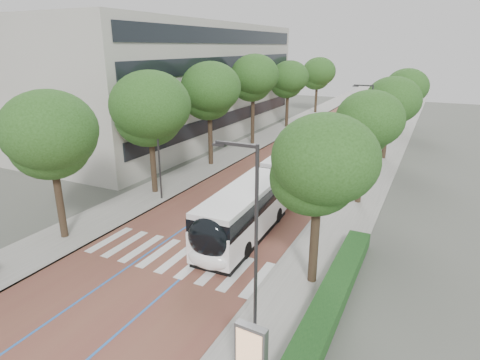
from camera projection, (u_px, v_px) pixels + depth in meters
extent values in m
plane|color=#51544C|center=(163.00, 265.00, 21.78)|extent=(160.00, 160.00, 0.00)
cube|color=brown|center=(337.00, 132.00, 55.78)|extent=(11.00, 140.00, 0.02)
cube|color=gray|center=(286.00, 127.00, 58.92)|extent=(4.00, 140.00, 0.12)
cube|color=gray|center=(394.00, 136.00, 52.62)|extent=(4.00, 140.00, 0.12)
cube|color=gray|center=(299.00, 128.00, 58.12)|extent=(0.20, 140.00, 0.14)
cube|color=gray|center=(379.00, 135.00, 53.42)|extent=(0.20, 140.00, 0.14)
cube|color=silver|center=(110.00, 240.00, 24.64)|extent=(0.55, 3.60, 0.01)
cube|color=silver|center=(125.00, 244.00, 24.11)|extent=(0.55, 3.60, 0.01)
cube|color=silver|center=(142.00, 248.00, 23.59)|extent=(0.55, 3.60, 0.01)
cube|color=silver|center=(159.00, 253.00, 23.06)|extent=(0.55, 3.60, 0.01)
cube|color=silver|center=(177.00, 258.00, 22.54)|extent=(0.55, 3.60, 0.01)
cube|color=silver|center=(196.00, 263.00, 22.01)|extent=(0.55, 3.60, 0.01)
cube|color=silver|center=(216.00, 268.00, 21.49)|extent=(0.55, 3.60, 0.01)
cube|color=silver|center=(237.00, 273.00, 20.96)|extent=(0.55, 3.60, 0.01)
cube|color=silver|center=(258.00, 279.00, 20.44)|extent=(0.55, 3.60, 0.01)
cube|color=blue|center=(326.00, 131.00, 56.45)|extent=(0.12, 126.00, 0.01)
cube|color=blue|center=(349.00, 133.00, 55.11)|extent=(0.12, 126.00, 0.01)
cube|color=#9B9990|center=(168.00, 81.00, 51.55)|extent=(18.00, 40.00, 14.00)
cube|color=black|center=(231.00, 118.00, 49.02)|extent=(0.12, 38.00, 1.60)
cube|color=black|center=(231.00, 91.00, 48.01)|extent=(0.12, 38.00, 1.60)
cube|color=black|center=(230.00, 63.00, 46.99)|extent=(0.12, 38.00, 1.60)
cube|color=black|center=(230.00, 36.00, 46.04)|extent=(0.12, 38.00, 1.60)
cube|color=#143A15|center=(330.00, 302.00, 17.79)|extent=(1.20, 14.00, 0.80)
cylinder|color=#313033|center=(256.00, 248.00, 15.06)|extent=(0.14, 0.14, 8.00)
cube|color=#313033|center=(237.00, 144.00, 14.16)|extent=(1.70, 0.12, 0.12)
cube|color=#313033|center=(220.00, 145.00, 14.48)|extent=(0.50, 0.20, 0.10)
cylinder|color=#313033|center=(369.00, 130.00, 36.32)|extent=(0.14, 0.14, 8.00)
cube|color=#313033|center=(364.00, 85.00, 35.42)|extent=(1.70, 0.12, 0.12)
cube|color=#313033|center=(356.00, 86.00, 35.74)|extent=(0.50, 0.20, 0.10)
cylinder|color=#313033|center=(158.00, 148.00, 29.83)|extent=(0.14, 0.14, 8.00)
cylinder|color=black|center=(60.00, 205.00, 24.22)|extent=(0.44, 0.44, 4.43)
ellipsoid|color=#204716|center=(50.00, 139.00, 22.95)|extent=(5.34, 5.34, 4.54)
cylinder|color=black|center=(153.00, 165.00, 31.85)|extent=(0.44, 0.44, 4.63)
ellipsoid|color=#204716|center=(150.00, 112.00, 30.51)|extent=(6.09, 6.09, 5.17)
cylinder|color=black|center=(210.00, 141.00, 39.44)|extent=(0.44, 0.44, 4.99)
ellipsoid|color=#204716|center=(209.00, 94.00, 38.00)|extent=(5.68, 5.68, 4.83)
cylinder|color=black|center=(253.00, 122.00, 47.88)|extent=(0.44, 0.44, 5.38)
ellipsoid|color=#204716|center=(253.00, 80.00, 46.33)|extent=(5.54, 5.54, 4.71)
cylinder|color=black|center=(287.00, 111.00, 58.19)|extent=(0.44, 0.44, 4.68)
ellipsoid|color=#204716|center=(288.00, 81.00, 56.84)|extent=(5.34, 5.34, 4.54)
cylinder|color=black|center=(316.00, 100.00, 70.95)|extent=(0.44, 0.44, 4.65)
ellipsoid|color=#204716|center=(317.00, 75.00, 69.61)|extent=(5.69, 5.69, 4.84)
cylinder|color=black|center=(314.00, 245.00, 19.58)|extent=(0.44, 0.44, 4.21)
ellipsoid|color=#204716|center=(319.00, 170.00, 18.36)|extent=(4.87, 4.87, 4.14)
cylinder|color=black|center=(360.00, 177.00, 29.79)|extent=(0.44, 0.44, 4.16)
ellipsoid|color=#204716|center=(365.00, 127.00, 28.59)|extent=(4.80, 4.80, 4.08)
cylinder|color=black|center=(385.00, 141.00, 41.72)|extent=(0.44, 0.44, 3.96)
ellipsoid|color=#204716|center=(389.00, 106.00, 40.58)|extent=(5.55, 5.55, 4.72)
cylinder|color=black|center=(401.00, 117.00, 55.33)|extent=(0.44, 0.44, 3.96)
ellipsoid|color=#204716|center=(404.00, 91.00, 54.19)|extent=(5.65, 5.65, 4.80)
cylinder|color=black|center=(273.00, 186.00, 28.84)|extent=(2.33, 0.98, 2.30)
cube|color=white|center=(244.00, 219.00, 24.57)|extent=(2.82, 9.44, 1.82)
cube|color=black|center=(244.00, 201.00, 24.21)|extent=(2.85, 9.25, 0.97)
cube|color=silver|center=(244.00, 192.00, 24.01)|extent=(2.76, 9.25, 0.31)
cube|color=black|center=(244.00, 235.00, 24.92)|extent=(2.76, 9.06, 0.35)
cube|color=white|center=(290.00, 176.00, 32.74)|extent=(2.77, 7.82, 1.82)
cube|color=black|center=(291.00, 162.00, 32.38)|extent=(2.80, 7.67, 0.97)
cube|color=silver|center=(291.00, 155.00, 32.17)|extent=(2.71, 7.67, 0.31)
cube|color=black|center=(290.00, 188.00, 33.08)|extent=(2.70, 7.51, 0.35)
ellipsoid|color=black|center=(208.00, 239.00, 20.42)|extent=(2.39, 1.18, 2.28)
ellipsoid|color=white|center=(208.00, 259.00, 20.74)|extent=(2.38, 1.08, 1.14)
cylinder|color=black|center=(210.00, 242.00, 23.29)|extent=(0.33, 1.01, 1.00)
cylinder|color=black|center=(246.00, 250.00, 22.40)|extent=(0.33, 1.01, 1.00)
cylinder|color=black|center=(283.00, 177.00, 34.87)|extent=(0.33, 1.01, 1.00)
cylinder|color=black|center=(309.00, 180.00, 33.98)|extent=(0.33, 1.01, 1.00)
cylinder|color=black|center=(247.00, 210.00, 27.92)|extent=(0.33, 1.01, 1.00)
cylinder|color=black|center=(278.00, 215.00, 27.04)|extent=(0.33, 1.01, 1.00)
cube|color=white|center=(330.00, 147.00, 42.08)|extent=(3.01, 12.10, 1.82)
cube|color=black|center=(331.00, 136.00, 41.72)|extent=(3.04, 11.86, 0.97)
cube|color=silver|center=(331.00, 130.00, 41.52)|extent=(2.95, 11.85, 0.31)
cube|color=black|center=(329.00, 157.00, 42.43)|extent=(2.94, 11.61, 0.35)
ellipsoid|color=black|center=(317.00, 153.00, 36.77)|extent=(2.39, 1.20, 2.28)
ellipsoid|color=white|center=(316.00, 165.00, 37.09)|extent=(2.39, 1.10, 1.14)
cylinder|color=black|center=(310.00, 161.00, 39.63)|extent=(0.34, 1.01, 1.00)
cylinder|color=black|center=(333.00, 164.00, 38.77)|extent=(0.34, 1.01, 1.00)
cylinder|color=black|center=(327.00, 145.00, 46.05)|extent=(0.34, 1.01, 1.00)
cylinder|color=black|center=(347.00, 147.00, 45.19)|extent=(0.34, 1.01, 1.00)
cube|color=white|center=(354.00, 125.00, 53.67)|extent=(3.04, 12.10, 1.82)
cube|color=black|center=(355.00, 117.00, 53.31)|extent=(3.07, 11.86, 0.97)
cube|color=silver|center=(355.00, 112.00, 53.11)|extent=(2.98, 11.86, 0.31)
cube|color=black|center=(353.00, 133.00, 54.02)|extent=(2.97, 11.62, 0.35)
ellipsoid|color=black|center=(347.00, 127.00, 48.36)|extent=(2.40, 1.20, 2.28)
ellipsoid|color=white|center=(346.00, 137.00, 48.68)|extent=(2.39, 1.11, 1.14)
cylinder|color=black|center=(340.00, 135.00, 51.22)|extent=(0.34, 1.01, 1.00)
cylinder|color=black|center=(358.00, 137.00, 50.36)|extent=(0.34, 1.01, 1.00)
cylinder|color=black|center=(349.00, 125.00, 57.65)|extent=(0.34, 1.01, 1.00)
cylinder|color=black|center=(366.00, 127.00, 56.78)|extent=(0.34, 1.01, 1.00)
cube|color=#59595B|center=(251.00, 351.00, 13.60)|extent=(1.17, 0.39, 2.04)
cube|color=#F1B380|center=(249.00, 354.00, 13.46)|extent=(0.97, 0.08, 1.77)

